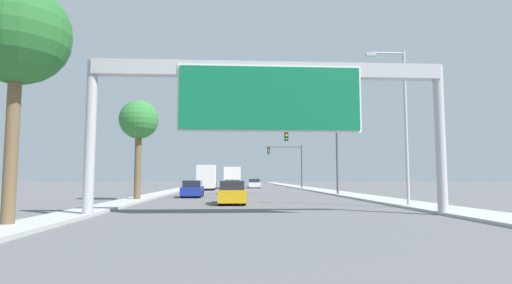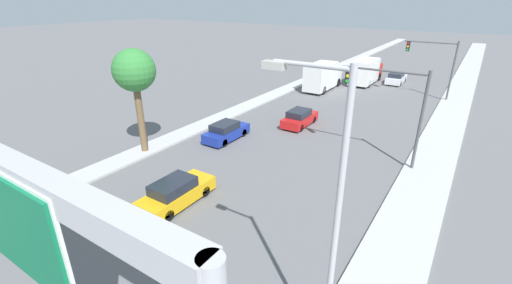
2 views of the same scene
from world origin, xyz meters
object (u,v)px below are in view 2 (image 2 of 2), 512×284
object	(u,v)px
car_mid_center	(396,78)
car_far_center	(226,132)
truck_box_secondary	(366,71)
car_mid_right	(300,118)
street_lamp_right	(328,210)
palm_tree_background	(134,73)
traffic_light_near_intersection	(395,100)
car_mid_left	(176,193)
truck_box_primary	(323,76)
traffic_light_mid_block	(437,59)

from	to	relation	value
car_mid_center	car_far_center	xyz separation A→B (m)	(-7.00, -28.44, 0.00)
truck_box_secondary	car_mid_right	bearing A→B (deg)	-90.00
car_far_center	street_lamp_right	bearing A→B (deg)	-43.32
car_mid_right	palm_tree_background	bearing A→B (deg)	-121.58
car_mid_center	palm_tree_background	world-z (taller)	palm_tree_background
traffic_light_near_intersection	car_mid_left	bearing A→B (deg)	-126.19
car_mid_right	street_lamp_right	xyz separation A→B (m)	(10.08, -19.09, 4.77)
car_far_center	palm_tree_background	size ratio (longest dim) A/B	0.56
car_mid_center	truck_box_primary	size ratio (longest dim) A/B	0.63
truck_box_secondary	traffic_light_mid_block	bearing A→B (deg)	-21.96
traffic_light_mid_block	palm_tree_background	world-z (taller)	palm_tree_background
car_mid_right	traffic_light_mid_block	size ratio (longest dim) A/B	0.65
palm_tree_background	street_lamp_right	world-z (taller)	street_lamp_right
traffic_light_near_intersection	palm_tree_background	size ratio (longest dim) A/B	0.88
car_mid_left	car_mid_center	size ratio (longest dim) A/B	1.00
car_far_center	car_mid_center	bearing A→B (deg)	76.17
car_mid_left	palm_tree_background	xyz separation A→B (m)	(-7.11, 3.76, 5.26)
car_mid_center	car_far_center	world-z (taller)	car_far_center
car_mid_center	truck_box_secondary	distance (m)	4.35
traffic_light_near_intersection	truck_box_secondary	bearing A→B (deg)	109.99
truck_box_primary	car_mid_center	bearing A→B (deg)	51.30
car_mid_right	truck_box_secondary	size ratio (longest dim) A/B	0.56
car_mid_left	car_mid_center	distance (m)	37.66
car_mid_right	car_mid_center	bearing A→B (deg)	81.02
truck_box_primary	street_lamp_right	distance (m)	35.43
traffic_light_near_intersection	street_lamp_right	xyz separation A→B (m)	(1.55, -15.41, 0.90)
car_mid_left	truck_box_secondary	xyz separation A→B (m)	(0.00, 35.09, 0.94)
car_mid_right	car_mid_center	world-z (taller)	car_mid_right
traffic_light_near_intersection	street_lamp_right	world-z (taller)	street_lamp_right
car_mid_center	truck_box_primary	world-z (taller)	truck_box_primary
car_far_center	truck_box_secondary	distance (m)	26.29
traffic_light_mid_block	palm_tree_background	xyz separation A→B (m)	(-15.64, -27.89, 1.53)
car_mid_right	traffic_light_near_intersection	distance (m)	10.06
traffic_light_mid_block	palm_tree_background	size ratio (longest dim) A/B	0.85
car_mid_left	palm_tree_background	world-z (taller)	palm_tree_background
traffic_light_mid_block	street_lamp_right	world-z (taller)	street_lamp_right
truck_box_primary	palm_tree_background	world-z (taller)	palm_tree_background
truck_box_primary	car_far_center	bearing A→B (deg)	-90.00
car_far_center	truck_box_primary	bearing A→B (deg)	90.00
car_mid_center	car_mid_left	bearing A→B (deg)	-95.33
car_mid_center	truck_box_secondary	xyz separation A→B (m)	(-3.50, -2.40, 0.96)
truck_box_secondary	car_mid_left	bearing A→B (deg)	-90.00
car_mid_left	car_mid_center	xyz separation A→B (m)	(3.50, 37.49, -0.03)
car_mid_left	street_lamp_right	size ratio (longest dim) A/B	0.49
truck_box_primary	car_mid_right	bearing A→B (deg)	-75.38
traffic_light_near_intersection	traffic_light_mid_block	xyz separation A→B (m)	(-0.00, 20.00, -0.13)
truck_box_primary	palm_tree_background	distance (m)	25.61
car_mid_left	car_far_center	world-z (taller)	car_mid_left
car_far_center	traffic_light_near_intersection	size ratio (longest dim) A/B	0.64
car_mid_center	traffic_light_near_intersection	world-z (taller)	traffic_light_near_intersection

